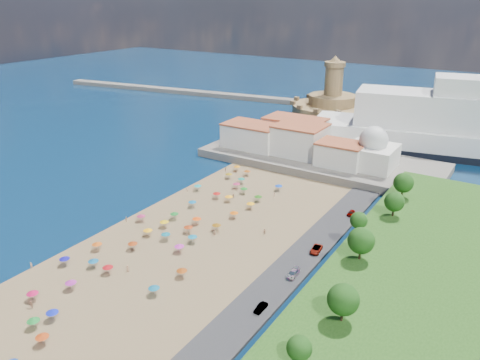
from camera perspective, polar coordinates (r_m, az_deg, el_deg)
The scene contains 11 objects.
ground at distance 128.63m, azimuth -7.53°, elevation -6.45°, with size 700.00×700.00×0.00m, color #071938.
terrace at distance 181.29m, azimuth 9.78°, elevation 2.45°, with size 90.00×36.00×3.00m, color #59544C.
jetty at distance 220.39m, azimuth 8.10°, elevation 5.92°, with size 18.00×70.00×2.40m, color #59544C.
breakwater at distance 307.51m, azimuth -5.28°, elevation 10.54°, with size 200.00×7.00×2.60m, color #59544C.
waterfront_buildings at distance 184.96m, azimuth 6.26°, elevation 5.10°, with size 57.00×29.00×11.00m.
domed_building at distance 171.00m, azimuth 15.84°, elevation 3.39°, with size 16.00×16.00×15.00m.
fortress at distance 245.95m, azimuth 11.13°, elevation 8.70°, with size 40.00×40.00×32.40m.
beach_parasols at distance 122.20m, azimuth -10.86°, elevation -7.13°, with size 30.11×117.86×2.20m.
beachgoers at distance 125.07m, azimuth -9.36°, elevation -6.86°, with size 38.90×102.69×1.88m.
parked_cars at distance 115.66m, azimuth 8.47°, elevation -9.18°, with size 2.89×56.00×1.38m.
hillside_trees at distance 100.68m, azimuth 13.53°, elevation -8.84°, with size 14.03×109.67×7.55m.
Camera 1 is at (74.31, -86.00, 60.23)m, focal length 35.00 mm.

